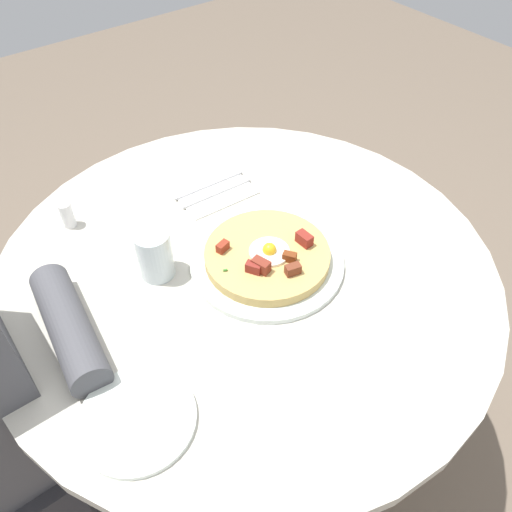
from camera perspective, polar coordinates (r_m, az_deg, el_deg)
The scene contains 10 objects.
ground_plane at distance 1.64m, azimuth -0.81°, elevation -18.63°, with size 6.00×6.00×0.00m, color #6B5B4C.
dining_table at distance 1.16m, azimuth -1.09°, elevation -6.67°, with size 1.01×1.01×0.74m.
pizza_plate at distance 1.02m, azimuth 1.23°, elevation -0.56°, with size 0.31×0.31×0.01m, color silver.
breakfast_pizza at distance 1.01m, azimuth 1.29°, elevation 0.11°, with size 0.25×0.25×0.05m.
bread_plate at distance 0.85m, azimuth -13.11°, elevation -17.30°, with size 0.19×0.19×0.01m, color silver.
napkin at distance 1.20m, azimuth -4.84°, elevation 7.37°, with size 0.17×0.14×0.00m, color white.
fork at distance 1.21m, azimuth -5.30°, elevation 7.97°, with size 0.18×0.01×0.01m, color silver.
knife at distance 1.19m, azimuth -4.41°, elevation 7.09°, with size 0.18×0.01×0.01m, color silver.
water_glass at distance 0.99m, azimuth -11.23°, elevation 0.19°, with size 0.07×0.07×0.10m, color silver.
salt_shaker at distance 1.16m, azimuth -20.34°, elevation 4.34°, with size 0.03×0.03×0.06m, color white.
Camera 1 is at (-0.41, -0.58, 1.48)m, focal length 35.84 mm.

